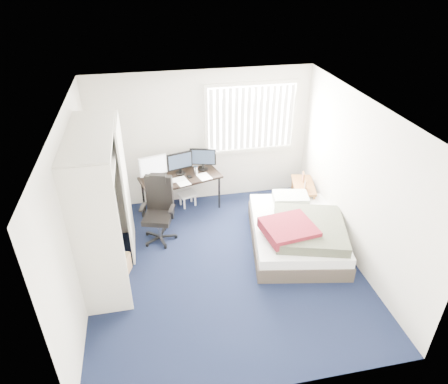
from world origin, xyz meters
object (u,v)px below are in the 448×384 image
desk (180,174)px  office_chair (159,215)px  bed (297,232)px  nightstand (303,187)px

desk → office_chair: (-0.44, -0.81, -0.30)m
bed → office_chair: bearing=162.7°
bed → nightstand: bearing=64.9°
office_chair → bed: 2.28m
desk → office_chair: 0.97m
desk → office_chair: bearing=-118.8°
nightstand → desk: bearing=169.2°
nightstand → bed: bearing=-115.1°
nightstand → office_chair: bearing=-171.8°
desk → nightstand: size_ratio=1.89×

